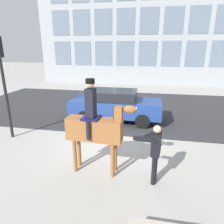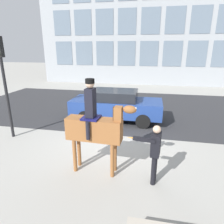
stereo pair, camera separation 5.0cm
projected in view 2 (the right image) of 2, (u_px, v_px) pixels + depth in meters
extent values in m
plane|color=#9E9B93|center=(110.00, 141.00, 7.74)|extent=(80.00, 80.00, 0.00)
cube|color=#2D2D30|center=(126.00, 107.00, 12.17)|extent=(19.25, 8.50, 0.01)
cube|color=slate|center=(64.00, 53.00, 20.20)|extent=(1.69, 0.02, 2.25)
cube|color=slate|center=(84.00, 53.00, 19.81)|extent=(1.69, 0.02, 2.25)
cube|color=slate|center=(105.00, 53.00, 19.42)|extent=(1.69, 0.02, 2.25)
cube|color=slate|center=(126.00, 54.00, 19.02)|extent=(1.69, 0.02, 2.25)
cube|color=slate|center=(149.00, 54.00, 18.63)|extent=(1.69, 0.02, 2.25)
cube|color=slate|center=(172.00, 54.00, 18.24)|extent=(1.69, 0.02, 2.25)
cube|color=slate|center=(197.00, 54.00, 17.84)|extent=(1.69, 0.02, 2.25)
cube|color=slate|center=(223.00, 54.00, 17.45)|extent=(1.69, 0.02, 2.25)
cube|color=slate|center=(62.00, 23.00, 19.35)|extent=(1.69, 0.02, 2.25)
cube|color=slate|center=(83.00, 23.00, 18.95)|extent=(1.69, 0.02, 2.25)
cube|color=slate|center=(105.00, 22.00, 18.56)|extent=(1.69, 0.02, 2.25)
cube|color=slate|center=(127.00, 21.00, 18.17)|extent=(1.69, 0.02, 2.25)
cube|color=slate|center=(151.00, 21.00, 17.77)|extent=(1.69, 0.02, 2.25)
cube|color=slate|center=(175.00, 20.00, 17.38)|extent=(1.69, 0.02, 2.25)
cube|color=slate|center=(201.00, 20.00, 16.99)|extent=(1.69, 0.02, 2.25)
cube|color=brown|center=(94.00, 129.00, 5.46)|extent=(1.56, 0.52, 0.62)
cylinder|color=brown|center=(115.00, 155.00, 5.72)|extent=(0.11, 0.11, 1.00)
cylinder|color=brown|center=(112.00, 161.00, 5.43)|extent=(0.11, 0.11, 1.00)
cylinder|color=brown|center=(79.00, 150.00, 5.97)|extent=(0.11, 0.11, 1.00)
cylinder|color=brown|center=(75.00, 155.00, 5.69)|extent=(0.11, 0.11, 1.00)
cube|color=brown|center=(118.00, 118.00, 5.18)|extent=(0.21, 0.25, 0.60)
cube|color=#382314|center=(114.00, 117.00, 5.20)|extent=(0.04, 0.08, 0.54)
ellipsoid|color=brown|center=(130.00, 109.00, 5.04)|extent=(0.36, 0.22, 0.21)
cube|color=silver|center=(134.00, 109.00, 5.01)|extent=(0.13, 0.06, 0.08)
cylinder|color=#382314|center=(67.00, 130.00, 5.68)|extent=(0.09, 0.09, 0.55)
cube|color=#14144C|center=(91.00, 118.00, 5.38)|extent=(0.48, 0.50, 0.05)
cube|color=black|center=(91.00, 103.00, 5.25)|extent=(0.24, 0.33, 0.77)
sphere|color=#D1A889|center=(90.00, 84.00, 5.10)|extent=(0.22, 0.22, 0.22)
cylinder|color=black|center=(90.00, 81.00, 5.08)|extent=(0.24, 0.24, 0.12)
cylinder|color=black|center=(95.00, 123.00, 5.71)|extent=(0.11, 0.11, 0.49)
cylinder|color=black|center=(88.00, 131.00, 5.21)|extent=(0.11, 0.11, 0.49)
cylinder|color=black|center=(154.00, 170.00, 5.14)|extent=(0.13, 0.13, 0.83)
cylinder|color=black|center=(154.00, 167.00, 5.28)|extent=(0.13, 0.13, 0.83)
cube|color=black|center=(156.00, 144.00, 5.00)|extent=(0.27, 0.43, 0.59)
sphere|color=#D1A889|center=(157.00, 129.00, 4.87)|extent=(0.20, 0.20, 0.20)
cube|color=black|center=(144.00, 140.00, 4.87)|extent=(0.56, 0.16, 0.09)
cone|color=orange|center=(130.00, 138.00, 4.97)|extent=(0.18, 0.07, 0.04)
cube|color=navy|center=(116.00, 107.00, 9.72)|extent=(4.33, 1.70, 0.72)
cube|color=black|center=(114.00, 95.00, 9.56)|extent=(2.17, 1.50, 0.45)
cylinder|color=black|center=(143.00, 121.00, 8.85)|extent=(0.66, 0.20, 0.66)
cylinder|color=black|center=(144.00, 111.00, 10.31)|extent=(0.66, 0.20, 0.66)
cylinder|color=black|center=(85.00, 117.00, 9.35)|extent=(0.66, 0.20, 0.66)
cylinder|color=black|center=(94.00, 108.00, 10.81)|extent=(0.66, 0.20, 0.66)
cylinder|color=black|center=(7.00, 99.00, 7.64)|extent=(0.11, 0.11, 3.10)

